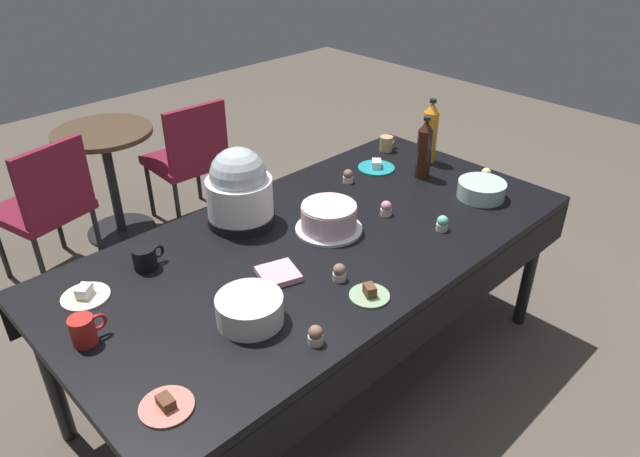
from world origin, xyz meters
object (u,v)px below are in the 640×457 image
dessert_plate_teal (376,167)px  cupcake_mint (316,335)px  maroon_chair_left (46,202)px  round_cafe_table (109,164)px  ceramic_snack_bowl (250,309)px  dessert_plate_coral (167,405)px  cupcake_lemon (486,175)px  glass_salad_bowl (481,190)px  maroon_chair_right (189,155)px  frosted_layer_cake (329,218)px  coffee_mug_red (84,330)px  coffee_mug_black (145,258)px  potluck_table (320,251)px  cupcake_vanilla (442,223)px  cupcake_cocoa (339,272)px  coffee_mug_tan (387,143)px  cupcake_rose (348,176)px  cupcake_berry (386,208)px  soda_bottle_cola (424,149)px  dessert_plate_cream (85,295)px  dessert_plate_sage (369,294)px  slow_cooker (239,190)px  soda_bottle_orange_juice (430,133)px

dessert_plate_teal → cupcake_mint: size_ratio=2.78×
dessert_plate_teal → cupcake_mint: bearing=-147.2°
maroon_chair_left → round_cafe_table: 0.53m
ceramic_snack_bowl → cupcake_mint: size_ratio=3.35×
round_cafe_table → dessert_plate_coral: bearing=-111.9°
cupcake_lemon → dessert_plate_teal: bearing=120.8°
glass_salad_bowl → maroon_chair_right: size_ratio=0.26×
frosted_layer_cake → coffee_mug_red: 1.05m
dessert_plate_teal → coffee_mug_black: bearing=178.9°
glass_salad_bowl → coffee_mug_red: coffee_mug_red is taller
potluck_table → cupcake_mint: cupcake_mint is taller
dessert_plate_teal → maroon_chair_right: maroon_chair_right is taller
cupcake_vanilla → cupcake_cocoa: size_ratio=1.00×
glass_salad_bowl → cupcake_cocoa: (-0.94, 0.00, -0.01)m
potluck_table → coffee_mug_red: (-0.97, 0.07, 0.11)m
coffee_mug_black → maroon_chair_left: (0.09, 1.32, -0.30)m
potluck_table → cupcake_vanilla: 0.53m
coffee_mug_tan → coffee_mug_red: 1.90m
cupcake_mint → cupcake_lemon: 1.43m
potluck_table → coffee_mug_tan: coffee_mug_tan is taller
dessert_plate_coral → cupcake_rose: size_ratio=2.30×
ceramic_snack_bowl → potluck_table: bearing=21.6°
cupcake_cocoa → round_cafe_table: bearing=87.4°
ceramic_snack_bowl → cupcake_berry: bearing=9.8°
cupcake_berry → cupcake_mint: 0.88m
cupcake_lemon → soda_bottle_cola: soda_bottle_cola is taller
cupcake_cocoa → cupcake_berry: bearing=21.5°
dessert_plate_teal → dessert_plate_cream: bearing=179.7°
dessert_plate_sage → maroon_chair_left: maroon_chair_left is taller
cupcake_mint → cupcake_cocoa: same height
coffee_mug_black → ceramic_snack_bowl: bearing=-80.3°
frosted_layer_cake → maroon_chair_right: bearing=78.7°
cupcake_rose → coffee_mug_red: 1.45m
dessert_plate_teal → cupcake_lemon: cupcake_lemon is taller
slow_cooker → cupcake_rose: size_ratio=5.05×
glass_salad_bowl → cupcake_cocoa: glass_salad_bowl is taller
slow_cooker → maroon_chair_left: size_ratio=0.40×
cupcake_vanilla → soda_bottle_orange_juice: (0.53, 0.47, 0.13)m
cupcake_rose → soda_bottle_cola: size_ratio=0.22×
dessert_plate_sage → potluck_table: bearing=70.2°
glass_salad_bowl → cupcake_rose: 0.63m
ceramic_snack_bowl → cupcake_lemon: bearing=1.2°
soda_bottle_orange_juice → coffee_mug_black: soda_bottle_orange_juice is taller
cupcake_mint → maroon_chair_left: 2.09m
coffee_mug_black → cupcake_vanilla: bearing=-30.9°
cupcake_vanilla → soda_bottle_orange_juice: bearing=41.8°
soda_bottle_orange_juice → coffee_mug_red: size_ratio=2.78×
maroon_chair_right → coffee_mug_red: bearing=-131.3°
ceramic_snack_bowl → cupcake_vanilla: 0.95m
coffee_mug_black → maroon_chair_right: 1.69m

